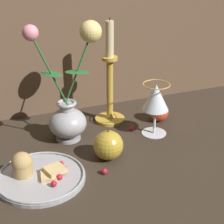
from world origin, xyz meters
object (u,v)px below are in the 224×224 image
apple_near_glass (159,112)px  candlestick (110,86)px  vase (69,105)px  wine_glass (156,99)px  apple_beside_vase (108,145)px  plate_with_pastries (37,174)px

apple_near_glass → candlestick: bearing=159.1°
vase → candlestick: size_ratio=1.05×
wine_glass → apple_beside_vase: bearing=-155.1°
vase → plate_with_pastries: (-0.13, -0.18, -0.10)m
candlestick → apple_near_glass: 0.19m
apple_beside_vase → plate_with_pastries: bearing=-171.7°
wine_glass → apple_beside_vase: size_ratio=1.74×
candlestick → apple_beside_vase: candlestick is taller
vase → apple_beside_vase: vase is taller
plate_with_pastries → apple_near_glass: size_ratio=2.94×
plate_with_pastries → apple_beside_vase: bearing=8.3°
candlestick → plate_with_pastries: bearing=-139.4°
candlestick → wine_glass: bearing=-53.7°
candlestick → apple_beside_vase: bearing=-111.5°
plate_with_pastries → wine_glass: size_ratio=1.38×
vase → apple_near_glass: size_ratio=4.63×
apple_beside_vase → apple_near_glass: 0.29m
wine_glass → apple_beside_vase: (-0.18, -0.08, -0.07)m
wine_glass → apple_near_glass: 0.12m
wine_glass → candlestick: (-0.10, 0.13, 0.01)m
candlestick → apple_near_glass: size_ratio=4.41×
vase → plate_with_pastries: bearing=-127.5°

